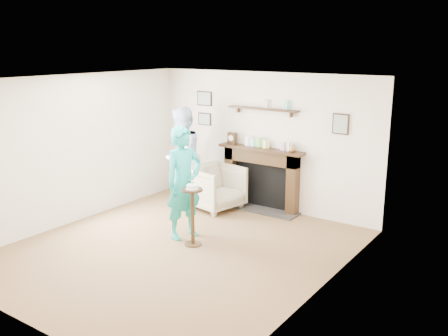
{
  "coord_description": "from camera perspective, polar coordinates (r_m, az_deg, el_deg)",
  "views": [
    {
      "loc": [
        4.53,
        -5.26,
        2.96
      ],
      "look_at": [
        0.22,
        0.9,
        1.1
      ],
      "focal_mm": 40.0,
      "sensor_mm": 36.0,
      "label": 1
    }
  ],
  "objects": [
    {
      "name": "armchair",
      "position": [
        9.33,
        -0.96,
        -4.62
      ],
      "size": [
        1.03,
        1.02,
        0.81
      ],
      "primitive_type": "imported",
      "rotation": [
        0.0,
        0.0,
        1.38
      ],
      "color": "tan",
      "rests_on": "ground"
    },
    {
      "name": "pedestal_table",
      "position": [
        7.49,
        -3.63,
        -4.31
      ],
      "size": [
        0.32,
        0.32,
        1.01
      ],
      "color": "black",
      "rests_on": "ground"
    },
    {
      "name": "man",
      "position": [
        9.6,
        -4.76,
        -4.12
      ],
      "size": [
        0.84,
        1.01,
        1.86
      ],
      "primitive_type": "imported",
      "rotation": [
        0.0,
        0.0,
        -1.4
      ],
      "color": "#B1BCDD",
      "rests_on": "ground"
    },
    {
      "name": "woman",
      "position": [
        8.03,
        -4.5,
        -7.79
      ],
      "size": [
        0.58,
        0.73,
        1.77
      ],
      "primitive_type": "imported",
      "rotation": [
        0.0,
        0.0,
        1.31
      ],
      "color": "teal",
      "rests_on": "ground"
    },
    {
      "name": "ground",
      "position": [
        7.54,
        -5.37,
        -9.28
      ],
      "size": [
        5.0,
        5.0,
        0.0
      ],
      "primitive_type": "plane",
      "color": "brown",
      "rests_on": "ground"
    },
    {
      "name": "room_shell",
      "position": [
        7.59,
        -2.28,
        3.73
      ],
      "size": [
        4.54,
        5.02,
        2.52
      ],
      "color": "beige",
      "rests_on": "ground"
    }
  ]
}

